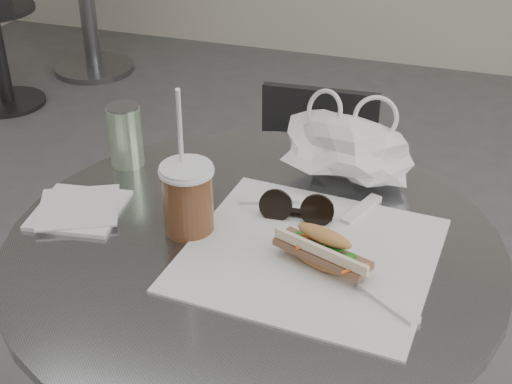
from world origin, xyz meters
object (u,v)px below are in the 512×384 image
(drink_can, at_px, (125,135))
(banh_mi, at_px, (323,250))
(cafe_table, at_px, (254,372))
(iced_coffee, at_px, (188,198))
(chair_far, at_px, (305,249))
(sunglasses, at_px, (296,210))

(drink_can, bearing_deg, banh_mi, -25.48)
(cafe_table, bearing_deg, iced_coffee, -179.15)
(drink_can, bearing_deg, iced_coffee, -40.80)
(cafe_table, distance_m, chair_far, 0.61)
(sunglasses, bearing_deg, banh_mi, -62.55)
(banh_mi, height_order, drink_can, drink_can)
(iced_coffee, bearing_deg, drink_can, 139.20)
(banh_mi, height_order, iced_coffee, iced_coffee)
(iced_coffee, bearing_deg, sunglasses, 26.76)
(banh_mi, distance_m, sunglasses, 0.13)
(cafe_table, xyz_separation_m, banh_mi, (0.11, -0.03, 0.31))
(chair_far, height_order, sunglasses, sunglasses)
(cafe_table, distance_m, drink_can, 0.47)
(cafe_table, height_order, drink_can, drink_can)
(iced_coffee, relative_size, sunglasses, 2.01)
(chair_far, height_order, drink_can, drink_can)
(cafe_table, xyz_separation_m, drink_can, (-0.29, 0.16, 0.33))
(chair_far, distance_m, banh_mi, 0.79)
(chair_far, bearing_deg, drink_can, 58.05)
(banh_mi, bearing_deg, drink_can, 174.69)
(cafe_table, relative_size, iced_coffee, 3.13)
(iced_coffee, height_order, sunglasses, iced_coffee)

